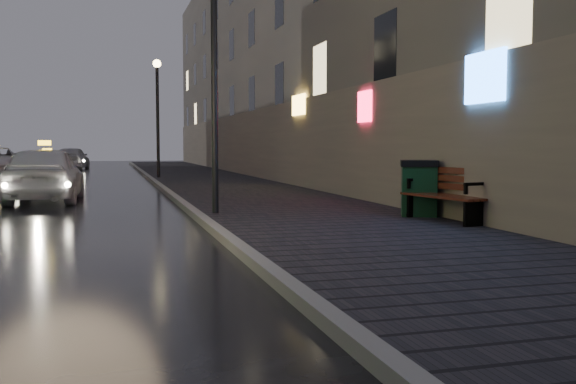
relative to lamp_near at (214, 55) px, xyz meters
name	(u,v)px	position (x,y,z in m)	size (l,w,h in m)	color
ground	(141,282)	(-1.85, -6.00, -3.49)	(120.00, 120.00, 0.00)	black
sidewalk	(207,179)	(2.05, 15.00, -3.41)	(4.60, 58.00, 0.15)	black
curb	(152,180)	(-0.35, 15.00, -3.41)	(0.20, 58.00, 0.15)	slate
building_near	(256,50)	(5.25, 19.00, 3.01)	(1.80, 50.00, 13.00)	#605B54
lamp_near	(214,55)	(0.00, 0.00, 0.00)	(0.36, 0.36, 5.28)	black
lamp_far	(157,103)	(0.00, 16.00, 0.00)	(0.36, 0.36, 5.28)	black
bench	(449,194)	(4.08, -2.66, -2.83)	(1.03, 2.09, 1.02)	black
trash_bin	(419,188)	(3.95, -1.64, -2.76)	(0.98, 0.98, 1.14)	black
taxi_near	(45,174)	(-3.91, 5.63, -2.69)	(1.88, 4.68, 1.59)	silver
taxi_mid	(48,169)	(-4.49, 13.19, -2.82)	(1.87, 4.61, 1.34)	silver
car_far	(72,158)	(-4.47, 30.82, -2.73)	(1.78, 4.43, 1.51)	#ACABB3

